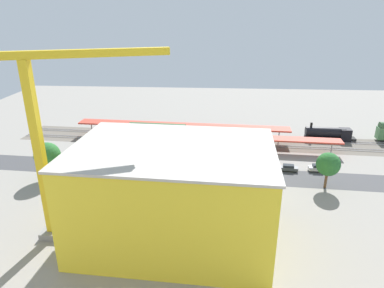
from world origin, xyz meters
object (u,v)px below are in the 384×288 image
object	(u,v)px
locomotive	(330,134)
parked_car_1	(288,168)
platform_canopy_far	(182,125)
freight_coach_far	(158,132)
parked_car_5	(173,164)
construction_building	(173,195)
parked_car_3	(232,165)
box_truck_0	(189,188)
parked_car_2	(258,167)
parked_car_0	(318,168)
tower_crane	(52,131)
street_tree_2	(178,160)
parked_car_4	(199,165)
box_truck_2	(242,186)
street_tree_1	(328,164)
parked_car_6	(144,164)
street_tree_0	(47,155)
box_truck_1	(152,181)
traffic_light	(141,165)
platform_canopy_near	(246,138)

from	to	relation	value
locomotive	parked_car_1	distance (m)	29.09
platform_canopy_far	freight_coach_far	bearing A→B (deg)	27.50
parked_car_5	construction_building	xyz separation A→B (m)	(-3.83, 29.23, 7.59)
parked_car_3	box_truck_0	bearing A→B (deg)	55.49
parked_car_2	construction_building	bearing A→B (deg)	58.50
parked_car_0	tower_crane	bearing A→B (deg)	29.54
street_tree_2	parked_car_4	bearing A→B (deg)	-120.15
box_truck_2	street_tree_2	world-z (taller)	street_tree_2
street_tree_1	locomotive	bearing A→B (deg)	-108.29
parked_car_5	box_truck_0	distance (m)	15.16
parked_car_6	street_tree_1	size ratio (longest dim) A/B	0.59
locomotive	freight_coach_far	xyz separation A→B (m)	(52.70, 5.93, 1.28)
platform_canopy_far	construction_building	bearing A→B (deg)	93.84
parked_car_5	street_tree_0	distance (m)	29.90
street_tree_1	platform_canopy_far	bearing A→B (deg)	-40.10
parked_car_2	street_tree_2	xyz separation A→B (m)	(19.39, 7.58, 4.61)
box_truck_1	parked_car_3	bearing A→B (deg)	-147.69
parked_car_2	box_truck_2	distance (m)	13.67
traffic_light	construction_building	bearing A→B (deg)	115.77
street_tree_2	parked_car_2	bearing A→B (deg)	-158.64
construction_building	box_truck_1	xyz separation A→B (m)	(7.08, -17.64, -6.69)
freight_coach_far	traffic_light	distance (m)	25.55
parked_car_1	parked_car_6	xyz separation A→B (m)	(36.17, 0.17, 0.01)
platform_canopy_near	freight_coach_far	xyz separation A→B (m)	(26.02, -4.28, -0.56)
parked_car_0	parked_car_3	world-z (taller)	parked_car_3
platform_canopy_far	parked_car_5	world-z (taller)	platform_canopy_far
box_truck_1	parked_car_5	bearing A→B (deg)	-105.71
parked_car_0	street_tree_2	distance (m)	35.06
construction_building	traffic_light	size ratio (longest dim) A/B	5.20
parked_car_4	street_tree_1	distance (m)	30.60
locomotive	construction_building	bearing A→B (deg)	51.00
street_tree_1	traffic_light	xyz separation A→B (m)	(41.78, -0.36, -1.63)
platform_canopy_near	tower_crane	bearing A→B (deg)	50.55
platform_canopy_far	box_truck_0	distance (m)	35.36
parked_car_1	traffic_light	size ratio (longest dim) A/B	0.78
locomotive	tower_crane	distance (m)	82.60
parked_car_5	street_tree_0	bearing A→B (deg)	16.86
platform_canopy_near	freight_coach_far	size ratio (longest dim) A/B	2.94
traffic_light	box_truck_0	bearing A→B (deg)	153.53
platform_canopy_far	parked_car_2	world-z (taller)	platform_canopy_far
parked_car_0	traffic_light	distance (m)	43.31
box_truck_2	parked_car_6	bearing A→B (deg)	-27.04
street_tree_0	traffic_light	bearing A→B (deg)	-179.84
parked_car_3	box_truck_1	world-z (taller)	box_truck_1
construction_building	box_truck_1	bearing A→B (deg)	-64.69
street_tree_0	street_tree_1	size ratio (longest dim) A/B	1.07
parked_car_6	street_tree_1	world-z (taller)	street_tree_1
freight_coach_far	construction_building	bearing A→B (deg)	102.68
parked_car_1	box_truck_0	size ratio (longest dim) A/B	0.48
platform_canopy_far	freight_coach_far	distance (m)	8.05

